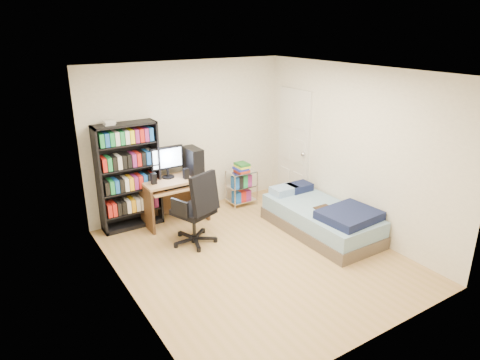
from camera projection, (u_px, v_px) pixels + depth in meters
room at (257, 171)px, 5.49m from camera, size 3.58×4.08×2.58m
media_shelf at (129, 175)px, 6.52m from camera, size 0.93×0.31×1.73m
computer_desk at (178, 181)px, 6.83m from camera, size 0.99×0.57×1.24m
office_chair at (196, 221)px, 6.17m from camera, size 0.84×0.84×1.11m
wire_cart at (241, 178)px, 7.45m from camera, size 0.48×0.35×0.77m
bed at (322, 218)px, 6.52m from camera, size 0.94×1.87×0.53m
door at (294, 146)px, 7.51m from camera, size 0.12×0.80×2.00m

